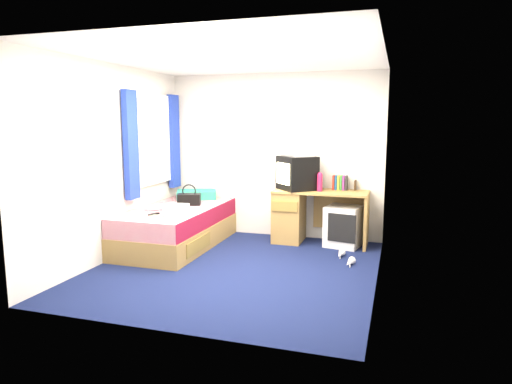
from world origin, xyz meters
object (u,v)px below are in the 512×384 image
(water_bottle, at_px, (154,208))
(pillow, at_px, (197,195))
(crt_tv, at_px, (297,173))
(picture_frame, at_px, (355,185))
(bed, at_px, (177,227))
(desk, at_px, (301,214))
(handbag, at_px, (189,199))
(pink_water_bottle, at_px, (320,183))
(aerosol_can, at_px, (311,183))
(magazine, at_px, (177,205))
(storage_cube, at_px, (344,226))
(towel, at_px, (177,208))
(remote_control, at_px, (154,214))
(colour_swatch_fan, at_px, (158,216))
(white_heels, at_px, (345,258))
(vcr, at_px, (298,153))

(water_bottle, bearing_deg, pillow, 82.62)
(crt_tv, bearing_deg, picture_frame, 61.49)
(bed, distance_m, picture_frame, 2.54)
(crt_tv, bearing_deg, water_bottle, -100.40)
(bed, bearing_deg, desk, 25.01)
(desk, xyz_separation_m, handbag, (-1.50, -0.52, 0.22))
(pink_water_bottle, xyz_separation_m, aerosol_can, (-0.16, 0.16, -0.02))
(magazine, bearing_deg, storage_cube, 14.56)
(picture_frame, height_order, magazine, picture_frame)
(pillow, distance_m, storage_cube, 2.26)
(pillow, bearing_deg, aerosol_can, 2.94)
(towel, distance_m, remote_control, 0.34)
(water_bottle, bearing_deg, remote_control, -61.19)
(pillow, bearing_deg, crt_tv, -0.12)
(pillow, distance_m, remote_control, 1.29)
(pillow, distance_m, magazine, 0.65)
(picture_frame, xyz_separation_m, towel, (-2.17, -1.18, -0.23))
(colour_swatch_fan, bearing_deg, magazine, 98.63)
(aerosol_can, relative_size, remote_control, 1.19)
(pillow, distance_m, pink_water_bottle, 1.91)
(colour_swatch_fan, bearing_deg, towel, 77.75)
(aerosol_can, bearing_deg, magazine, -157.18)
(bed, height_order, aerosol_can, aerosol_can)
(aerosol_can, bearing_deg, white_heels, -55.43)
(bed, xyz_separation_m, handbag, (0.08, 0.22, 0.36))
(water_bottle, height_order, white_heels, water_bottle)
(picture_frame, distance_m, remote_control, 2.78)
(bed, xyz_separation_m, pillow, (-0.05, 0.74, 0.34))
(crt_tv, relative_size, handbag, 1.82)
(desk, distance_m, white_heels, 1.12)
(pillow, bearing_deg, vcr, -0.01)
(aerosol_can, height_order, white_heels, aerosol_can)
(bed, distance_m, magazine, 0.30)
(pink_water_bottle, bearing_deg, colour_swatch_fan, -144.52)
(magazine, bearing_deg, bed, -61.01)
(aerosol_can, height_order, water_bottle, aerosol_can)
(picture_frame, bearing_deg, pillow, -174.96)
(remote_control, bearing_deg, water_bottle, 132.21)
(vcr, xyz_separation_m, pink_water_bottle, (0.33, -0.07, -0.40))
(pillow, height_order, towel, pillow)
(handbag, xyz_separation_m, magazine, (-0.13, -0.12, -0.08))
(pillow, distance_m, aerosol_can, 1.75)
(handbag, bearing_deg, remote_control, -117.77)
(storage_cube, distance_m, magazine, 2.33)
(pink_water_bottle, relative_size, water_bottle, 1.16)
(remote_control, bearing_deg, crt_tv, 53.11)
(desk, bearing_deg, handbag, -161.04)
(crt_tv, relative_size, colour_swatch_fan, 2.94)
(storage_cube, height_order, towel, towel)
(towel, height_order, magazine, towel)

